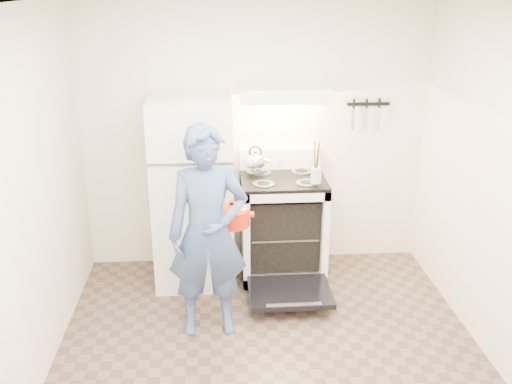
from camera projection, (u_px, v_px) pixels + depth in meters
floor at (273, 371)px, 4.07m from camera, size 3.60×3.60×0.00m
back_wall at (255, 137)px, 5.32m from camera, size 3.20×0.02×2.50m
refrigerator at (193, 192)px, 5.09m from camera, size 0.70×0.70×1.70m
stove_body at (282, 228)px, 5.30m from camera, size 0.76×0.65×0.92m
cooktop at (283, 180)px, 5.14m from camera, size 0.76×0.65×0.03m
backsplash at (280, 158)px, 5.36m from camera, size 0.76×0.07×0.20m
oven_door at (290, 292)px, 4.86m from camera, size 0.70×0.54×0.04m
oven_rack at (282, 230)px, 5.31m from camera, size 0.60×0.52×0.01m
range_hood at (284, 93)px, 4.94m from camera, size 0.76×0.50×0.12m
knife_strip at (368, 104)px, 5.27m from camera, size 0.40×0.02×0.03m
pizza_stone at (289, 231)px, 5.25m from camera, size 0.31×0.31×0.02m
tea_kettle at (255, 161)px, 5.17m from camera, size 0.22×0.18×0.27m
utensil_jar at (316, 175)px, 4.91m from camera, size 0.11×0.11×0.13m
person at (208, 233)px, 4.29m from camera, size 0.63×0.43×1.67m
dutch_oven at (232, 217)px, 4.51m from camera, size 0.35×0.28×0.23m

